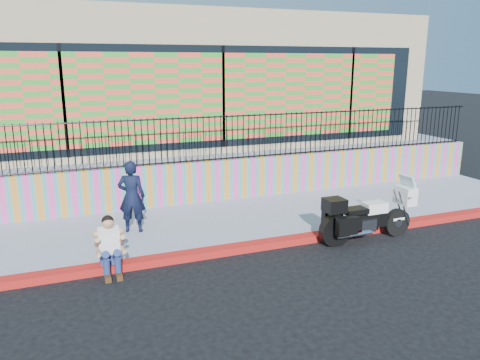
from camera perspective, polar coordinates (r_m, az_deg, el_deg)
name	(u,v)px	position (r m, az deg, el deg)	size (l,w,h in m)	color
ground	(287,244)	(10.17, 5.79, -7.81)	(90.00, 90.00, 0.00)	black
red_curb	(287,241)	(10.15, 5.80, -7.41)	(16.00, 0.30, 0.15)	red
sidewalk	(257,218)	(11.55, 2.10, -4.64)	(16.00, 3.00, 0.15)	#8F96AC
mural_wall	(234,179)	(12.80, -0.68, 0.16)	(16.00, 0.20, 1.10)	#F841A1
metal_fence	(234,137)	(12.57, -0.70, 5.25)	(15.80, 0.04, 1.20)	black
elevated_platform	(187,150)	(17.58, -6.50, 3.66)	(16.00, 10.00, 1.25)	#8F96AC
storefront_building	(186,78)	(17.09, -6.56, 12.22)	(14.00, 8.06, 4.00)	tan
police_motorcycle	(366,215)	(10.50, 15.09, -4.16)	(2.23, 0.74, 1.39)	black
police_officer	(132,197)	(10.46, -13.07, -1.98)	(0.58, 0.38, 1.60)	black
seated_man	(110,251)	(8.94, -15.52, -8.33)	(0.54, 0.71, 1.06)	navy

